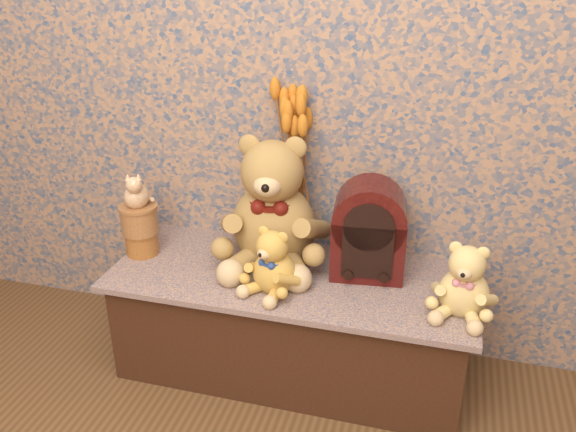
# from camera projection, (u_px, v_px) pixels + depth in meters

# --- Properties ---
(display_shelf) EXTENTS (1.24, 0.51, 0.39)m
(display_shelf) POSITION_uv_depth(u_px,v_px,m) (292.00, 322.00, 2.10)
(display_shelf) COLOR navy
(display_shelf) RESTS_ON ground
(teddy_large) EXTENTS (0.44, 0.50, 0.49)m
(teddy_large) POSITION_uv_depth(u_px,v_px,m) (274.00, 194.00, 2.03)
(teddy_large) COLOR #AD8343
(teddy_large) RESTS_ON display_shelf
(teddy_medium) EXTENTS (0.25, 0.27, 0.24)m
(teddy_medium) POSITION_uv_depth(u_px,v_px,m) (274.00, 257.00, 1.88)
(teddy_medium) COLOR #BB9034
(teddy_medium) RESTS_ON display_shelf
(teddy_small) EXTENTS (0.24, 0.27, 0.25)m
(teddy_small) POSITION_uv_depth(u_px,v_px,m) (466.00, 276.00, 1.76)
(teddy_small) COLOR tan
(teddy_small) RESTS_ON display_shelf
(cathedral_radio) EXTENTS (0.26, 0.20, 0.33)m
(cathedral_radio) POSITION_uv_depth(u_px,v_px,m) (369.00, 229.00, 1.96)
(cathedral_radio) COLOR #3B0B0A
(cathedral_radio) RESTS_ON display_shelf
(ceramic_vase) EXTENTS (0.12, 0.12, 0.19)m
(ceramic_vase) POSITION_uv_depth(u_px,v_px,m) (293.00, 225.00, 2.15)
(ceramic_vase) COLOR tan
(ceramic_vase) RESTS_ON display_shelf
(dried_stalks) EXTENTS (0.28, 0.28, 0.42)m
(dried_stalks) POSITION_uv_depth(u_px,v_px,m) (294.00, 145.00, 2.03)
(dried_stalks) COLOR orange
(dried_stalks) RESTS_ON ceramic_vase
(biscuit_tin_lower) EXTENTS (0.15, 0.15, 0.08)m
(biscuit_tin_lower) POSITION_uv_depth(u_px,v_px,m) (142.00, 242.00, 2.14)
(biscuit_tin_lower) COLOR #AF9333
(biscuit_tin_lower) RESTS_ON display_shelf
(biscuit_tin_upper) EXTENTS (0.13, 0.13, 0.10)m
(biscuit_tin_upper) POSITION_uv_depth(u_px,v_px,m) (139.00, 219.00, 2.10)
(biscuit_tin_upper) COLOR tan
(biscuit_tin_upper) RESTS_ON biscuit_tin_lower
(cat_figurine) EXTENTS (0.13, 0.14, 0.14)m
(cat_figurine) POSITION_uv_depth(u_px,v_px,m) (136.00, 188.00, 2.05)
(cat_figurine) COLOR silver
(cat_figurine) RESTS_ON biscuit_tin_upper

